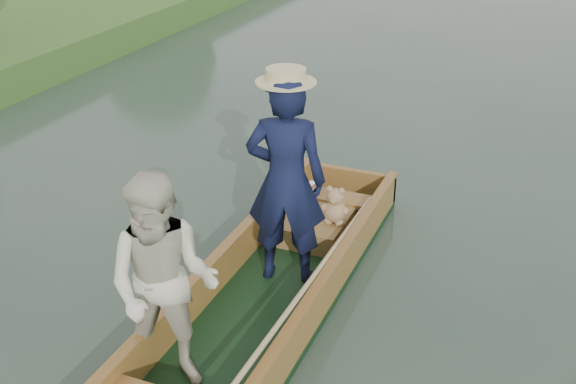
% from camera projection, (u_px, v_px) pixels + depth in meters
% --- Properties ---
extents(ground, '(120.00, 120.00, 0.00)m').
position_uv_depth(ground, '(263.00, 315.00, 6.41)').
color(ground, '#283D30').
rests_on(ground, ground).
extents(punt, '(1.31, 5.16, 2.08)m').
position_uv_depth(punt, '(244.00, 254.00, 6.02)').
color(punt, black).
rests_on(punt, ground).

